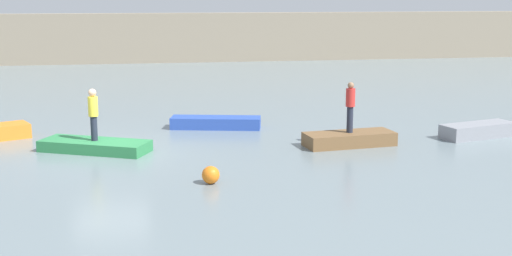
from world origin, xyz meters
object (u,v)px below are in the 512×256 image
Objects in this scene: person_yellow_shirt at (93,112)px; mooring_buoy at (211,175)px; person_red_shirt at (350,105)px; rowboat_blue at (216,123)px; rowboat_brown at (349,139)px; rowboat_grey at (478,130)px; rowboat_green at (95,146)px.

person_yellow_shirt reaches higher than mooring_buoy.
person_red_shirt is 1.01× the size of person_yellow_shirt.
rowboat_blue is 5.68m from rowboat_brown.
rowboat_brown is 6.25× the size of mooring_buoy.
mooring_buoy reaches higher than rowboat_brown.
mooring_buoy is at bearing -171.86° from rowboat_grey.
rowboat_grey is at bearing 24.97° from rowboat_green.
rowboat_blue is at bearing 138.08° from person_red_shirt.
rowboat_blue is 1.99× the size of person_red_shirt.
person_yellow_shirt is 5.76m from mooring_buoy.
rowboat_grey is (5.07, 0.51, 0.02)m from rowboat_brown.
rowboat_brown is at bearing 21.33° from rowboat_green.
rowboat_green is 13.72m from rowboat_grey.
rowboat_blue is at bearing 61.13° from rowboat_green.
rowboat_brown is at bearing -4.06° from person_yellow_shirt.
person_yellow_shirt reaches higher than rowboat_blue.
mooring_buoy is (-5.24, -3.89, -1.19)m from person_red_shirt.
rowboat_brown is at bearing 0.00° from person_red_shirt.
rowboat_grey is (13.72, -0.10, 0.07)m from rowboat_green.
person_yellow_shirt is at bearing 175.94° from person_red_shirt.
rowboat_brown is 6.52m from mooring_buoy.
person_red_shirt is 8.67m from person_yellow_shirt.
rowboat_green is at bearing 168.98° from rowboat_brown.
rowboat_blue reaches higher than rowboat_green.
rowboat_grey reaches higher than rowboat_green.
mooring_buoy is (3.41, -4.50, -1.10)m from person_yellow_shirt.
rowboat_brown is 1.09× the size of rowboat_grey.
rowboat_grey is 13.76m from person_yellow_shirt.
person_red_shirt is (-5.07, -0.51, 1.18)m from rowboat_grey.
mooring_buoy is at bearing -52.86° from person_yellow_shirt.
rowboat_grey is (9.30, -3.28, 0.03)m from rowboat_blue.
rowboat_blue is at bearing 82.51° from mooring_buoy.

